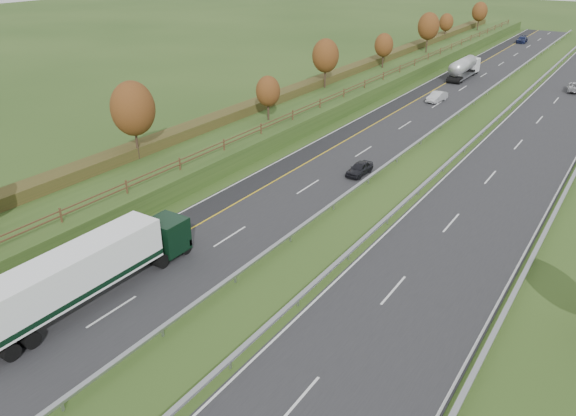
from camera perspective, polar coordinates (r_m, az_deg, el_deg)
name	(u,v)px	position (r m, az deg, el deg)	size (l,w,h in m)	color
ground	(446,143)	(68.56, 15.74, 6.37)	(400.00, 400.00, 0.00)	#294217
near_carriageway	(399,122)	(75.57, 11.20, 8.58)	(10.50, 200.00, 0.04)	#242427
far_carriageway	(532,144)	(71.45, 23.50, 5.97)	(10.50, 200.00, 0.04)	#242427
hard_shoulder	(373,117)	(76.97, 8.60, 9.09)	(3.00, 200.00, 0.04)	black
lane_markings	(446,130)	(73.44, 15.79, 7.64)	(26.75, 200.00, 0.01)	silver
embankment_left	(314,101)	(80.82, 2.61, 10.84)	(12.00, 200.00, 2.00)	#294217
hedge_left	(302,88)	(81.45, 1.39, 12.10)	(2.20, 180.00, 1.10)	#383B18
fence_left	(341,93)	(77.93, 5.38, 11.52)	(0.12, 189.06, 1.20)	#422B19
median_barrier_near	(442,124)	(73.59, 15.35, 8.19)	(0.32, 200.00, 0.71)	#94969C
median_barrier_far	(483,131)	(72.30, 19.18, 7.39)	(0.32, 200.00, 0.71)	#94969C
trees_left	(304,67)	(76.63, 1.60, 14.17)	(6.64, 164.30, 7.66)	#2D2116
box_lorry	(87,271)	(38.07, -19.77, -6.05)	(2.58, 16.28, 4.06)	black
road_tanker	(464,67)	(103.75, 17.47, 13.48)	(2.40, 11.22, 3.46)	silver
car_dark_near	(360,169)	(56.92, 7.28, 4.00)	(1.52, 3.77, 1.28)	black
car_silver_mid	(437,97)	(86.77, 14.91, 10.88)	(1.53, 4.38, 1.44)	#B7B8BD
car_small_far	(522,40)	(147.32, 22.69, 15.51)	(1.98, 4.88, 1.42)	#141B3E
car_oncoming	(576,87)	(100.66, 27.24, 10.89)	(2.40, 5.20, 1.44)	#A8A8AD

